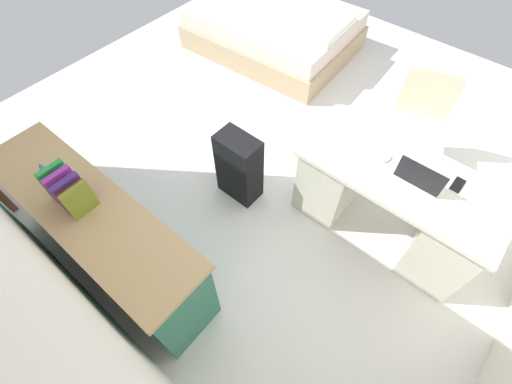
% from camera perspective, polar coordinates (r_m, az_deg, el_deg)
% --- Properties ---
extents(ground_plane, '(5.66, 5.66, 0.00)m').
position_cam_1_polar(ground_plane, '(3.58, 4.02, 7.31)').
color(ground_plane, silver).
extents(desk, '(1.44, 0.67, 0.72)m').
position_cam_1_polar(desk, '(2.90, 20.91, -1.39)').
color(desk, silver).
rests_on(desk, ground_plane).
extents(office_chair, '(0.59, 0.59, 0.94)m').
position_cam_1_polar(office_chair, '(3.44, 24.22, 9.11)').
color(office_chair, black).
rests_on(office_chair, ground_plane).
extents(credenza, '(1.80, 0.48, 0.80)m').
position_cam_1_polar(credenza, '(2.75, -23.23, -6.69)').
color(credenza, '#2D7056').
rests_on(credenza, ground_plane).
extents(bed, '(1.98, 1.51, 0.58)m').
position_cam_1_polar(bed, '(4.80, 2.99, 24.76)').
color(bed, tan).
rests_on(bed, ground_plane).
extents(suitcase_black, '(0.36, 0.22, 0.67)m').
position_cam_1_polar(suitcase_black, '(2.97, -2.76, 4.01)').
color(suitcase_black, black).
rests_on(suitcase_black, ground_plane).
extents(laptop, '(0.31, 0.22, 0.21)m').
position_cam_1_polar(laptop, '(2.60, 25.10, 2.31)').
color(laptop, silver).
rests_on(laptop, desk).
extents(computer_mouse, '(0.06, 0.10, 0.03)m').
position_cam_1_polar(computer_mouse, '(2.67, 20.38, 5.27)').
color(computer_mouse, white).
rests_on(computer_mouse, desk).
extents(cell_phone_near_laptop, '(0.07, 0.14, 0.01)m').
position_cam_1_polar(cell_phone_near_laptop, '(2.73, 29.88, 1.03)').
color(cell_phone_near_laptop, black).
rests_on(cell_phone_near_laptop, desk).
extents(book_row, '(0.27, 0.17, 0.24)m').
position_cam_1_polar(book_row, '(2.40, -28.10, 0.24)').
color(book_row, olive).
rests_on(book_row, credenza).
extents(figurine_small, '(0.08, 0.08, 0.11)m').
position_cam_1_polar(figurine_small, '(2.68, -31.30, 3.29)').
color(figurine_small, '#4C7FBF').
rests_on(figurine_small, credenza).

